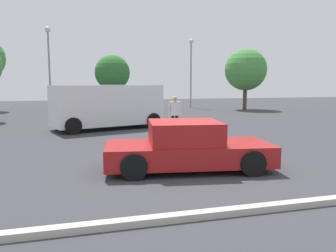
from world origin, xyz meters
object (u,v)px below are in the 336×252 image
object	(u,v)px
sedan_foreground	(187,147)
light_post_mid	(191,61)
pedestrian	(175,112)
dog	(145,143)
van_white	(108,105)
light_post_far	(49,55)

from	to	relation	value
sedan_foreground	light_post_mid	xyz separation A→B (m)	(7.65, 21.63, 3.75)
sedan_foreground	pedestrian	bearing A→B (deg)	85.10
dog	pedestrian	bearing A→B (deg)	20.54
sedan_foreground	van_white	world-z (taller)	van_white
sedan_foreground	dog	xyz separation A→B (m)	(-0.56, 2.80, -0.33)
dog	pedestrian	distance (m)	3.60
van_white	pedestrian	size ratio (longest dim) A/B	3.30
dog	light_post_far	world-z (taller)	light_post_far
light_post_far	pedestrian	bearing A→B (deg)	-66.10
light_post_mid	light_post_far	bearing A→B (deg)	-169.84
sedan_foreground	light_post_mid	world-z (taller)	light_post_mid
dog	light_post_far	distance (m)	17.64
light_post_mid	van_white	bearing A→B (deg)	-124.41
dog	light_post_far	xyz separation A→B (m)	(-4.13, 16.62, 4.20)
van_white	light_post_far	size ratio (longest dim) A/B	0.86
dog	van_white	xyz separation A→B (m)	(-0.70, 5.83, 0.93)
sedan_foreground	pedestrian	distance (m)	5.91
van_white	light_post_mid	xyz separation A→B (m)	(8.91, 13.00, 3.15)
sedan_foreground	dog	size ratio (longest dim) A/B	7.74
sedan_foreground	light_post_far	world-z (taller)	light_post_far
van_white	pedestrian	xyz separation A→B (m)	(2.62, -2.90, -0.16)
light_post_far	sedan_foreground	bearing A→B (deg)	-76.41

